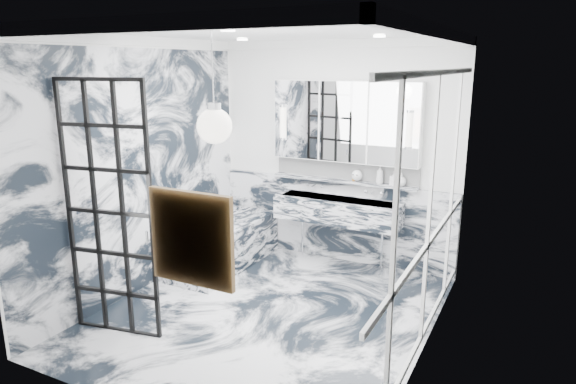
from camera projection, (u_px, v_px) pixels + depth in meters
The scene contains 25 objects.
floor at pixel (268, 313), 5.34m from camera, with size 3.60×3.60×0.00m, color silver.
ceiling at pixel (265, 32), 4.66m from camera, with size 3.60×3.60×0.00m, color white.
wall_back at pixel (335, 154), 6.55m from camera, with size 3.60×3.60×0.00m, color white.
wall_front at pixel (135, 235), 3.44m from camera, with size 3.60×3.60×0.00m, color white.
wall_left at pixel (141, 167), 5.70m from camera, with size 3.60×3.60×0.00m, color white.
wall_right at pixel (433, 201), 4.29m from camera, with size 3.60×3.60×0.00m, color white.
marble_clad_back at pixel (333, 219), 6.74m from camera, with size 3.18×0.05×1.05m, color silver.
marble_clad_left at pixel (142, 172), 5.71m from camera, with size 0.02×3.56×2.68m, color silver.
panel_molding at pixel (429, 212), 4.32m from camera, with size 0.03×3.40×2.30m, color white.
soap_bottle_a at pixel (380, 175), 6.25m from camera, with size 0.09×0.09×0.23m, color #8C5919.
soap_bottle_b at pixel (394, 178), 6.18m from camera, with size 0.08×0.08×0.17m, color #4C4C51.
soap_bottle_c at pixel (401, 179), 6.14m from camera, with size 0.13×0.13×0.16m, color silver.
face_pot at pixel (357, 175), 6.38m from camera, with size 0.14×0.14×0.14m, color white.
amber_bottle at pixel (354, 177), 6.41m from camera, with size 0.04×0.04×0.10m, color #8C5919.
flower_vase at pixel (205, 236), 5.82m from camera, with size 0.08×0.08×0.12m, color silver.
crittall_door at pixel (109, 212), 4.69m from camera, with size 0.88×0.04×2.39m, color black, non-canonical shape.
artwork at pixel (192, 239), 3.27m from camera, with size 0.52×0.05×0.52m, color #B86212.
pendant_light at pixel (214, 126), 3.81m from camera, with size 0.26×0.26×0.26m, color white.
trough_sink at pixel (338, 210), 6.44m from camera, with size 1.60×0.45×0.30m, color silver.
ledge at pixel (343, 181), 6.50m from camera, with size 1.90×0.14×0.04m, color silver.
subway_tile at pixel (345, 170), 6.52m from camera, with size 1.90×0.03×0.23m, color white.
mirror_cabinet at pixel (345, 122), 6.32m from camera, with size 1.90×0.16×1.00m, color white.
sconce_left at pixel (283, 122), 6.61m from camera, with size 0.07×0.07×0.40m, color white.
sconce_right at pixel (409, 130), 5.88m from camera, with size 0.07×0.07×0.40m, color white.
bathtub at pixel (221, 244), 6.56m from camera, with size 0.75×1.65×0.55m, color silver.
Camera 1 is at (2.40, -4.24, 2.52)m, focal length 32.00 mm.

